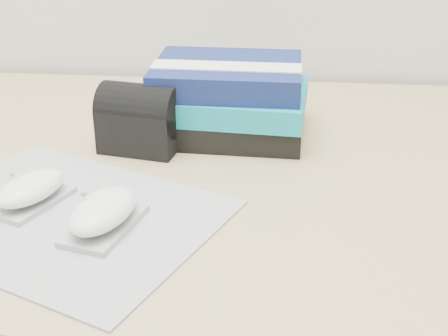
# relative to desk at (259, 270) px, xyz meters

# --- Properties ---
(desk) EXTENTS (1.60, 0.80, 0.73)m
(desk) POSITION_rel_desk_xyz_m (0.00, 0.00, 0.00)
(desk) COLOR tan
(desk) RESTS_ON ground
(mousepad) EXTENTS (0.46, 0.41, 0.00)m
(mousepad) POSITION_rel_desk_xyz_m (-0.24, -0.25, 0.24)
(mousepad) COLOR gray
(mousepad) RESTS_ON desk
(mouse_rear) EXTENTS (0.10, 0.12, 0.04)m
(mouse_rear) POSITION_rel_desk_xyz_m (-0.29, -0.22, 0.26)
(mouse_rear) COLOR #A6A6A8
(mouse_rear) RESTS_ON mousepad
(mouse_front) EXTENTS (0.09, 0.13, 0.05)m
(mouse_front) POSITION_rel_desk_xyz_m (-0.18, -0.27, 0.26)
(mouse_front) COLOR #A5A5A8
(mouse_front) RESTS_ON mousepad
(book_stack) EXTENTS (0.25, 0.20, 0.12)m
(book_stack) POSITION_rel_desk_xyz_m (-0.06, 0.05, 0.29)
(book_stack) COLOR black
(book_stack) RESTS_ON desk
(pouch) EXTENTS (0.13, 0.10, 0.10)m
(pouch) POSITION_rel_desk_xyz_m (-0.19, -0.03, 0.28)
(pouch) COLOR black
(pouch) RESTS_ON desk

